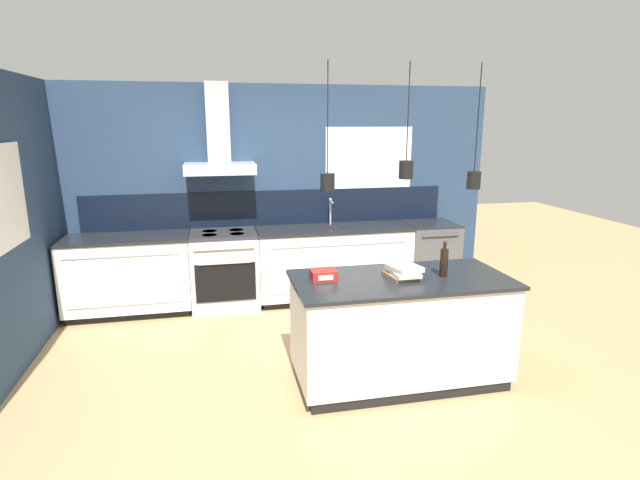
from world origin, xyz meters
name	(u,v)px	position (x,y,z in m)	size (l,w,h in m)	color
ground_plane	(300,367)	(0.00, 0.00, 0.00)	(16.00, 16.00, 0.00)	tan
wall_back	(269,189)	(-0.02, 1.99, 1.36)	(5.60, 2.55, 2.60)	navy
wall_left	(13,222)	(-2.43, 0.70, 1.30)	(0.08, 3.80, 2.60)	navy
counter_run_left	(129,275)	(-1.68, 1.69, 0.46)	(1.39, 0.64, 0.91)	black
counter_run_sink	(333,263)	(0.72, 1.69, 0.46)	(1.89, 0.64, 1.24)	black
oven_range	(225,270)	(-0.60, 1.69, 0.46)	(0.78, 0.66, 0.91)	#B5B5BA
dishwasher	(428,258)	(1.98, 1.69, 0.46)	(0.64, 0.65, 0.91)	#4C4C51
kitchen_island	(399,329)	(0.79, -0.39, 0.46)	(1.79, 0.87, 0.91)	black
bottle_on_island	(444,262)	(1.15, -0.42, 1.03)	(0.07, 0.07, 0.30)	black
book_stack	(403,271)	(0.81, -0.37, 0.96)	(0.29, 0.32, 0.10)	olive
red_supply_box	(323,275)	(0.15, -0.29, 0.95)	(0.20, 0.17, 0.08)	red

